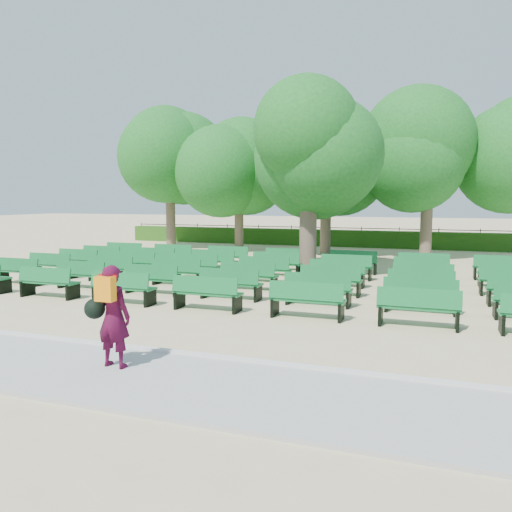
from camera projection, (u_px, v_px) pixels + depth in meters
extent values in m
plane|color=#CCB687|center=(260.00, 290.00, 14.38)|extent=(120.00, 120.00, 0.00)
cube|color=#A9A9A5|center=(100.00, 373.00, 7.44)|extent=(30.00, 2.20, 0.06)
cube|color=silver|center=(142.00, 349.00, 8.52)|extent=(30.00, 0.12, 0.10)
cube|color=#285616|center=(342.00, 238.00, 27.46)|extent=(26.00, 0.70, 0.90)
cube|color=#12692F|center=(258.00, 272.00, 15.01)|extent=(1.67, 0.58, 0.05)
cube|color=#12692F|center=(256.00, 266.00, 14.80)|extent=(1.64, 0.25, 0.38)
cylinder|color=brown|center=(308.00, 229.00, 17.03)|extent=(0.59, 0.59, 3.18)
ellipsoid|color=#1C6821|center=(309.00, 144.00, 16.70)|extent=(4.60, 4.60, 4.14)
imported|color=#400923|center=(113.00, 316.00, 7.54)|extent=(0.59, 0.41, 1.57)
cube|color=orange|center=(105.00, 289.00, 7.32)|extent=(0.29, 0.15, 0.37)
sphere|color=black|center=(95.00, 309.00, 7.57)|extent=(0.31, 0.31, 0.31)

